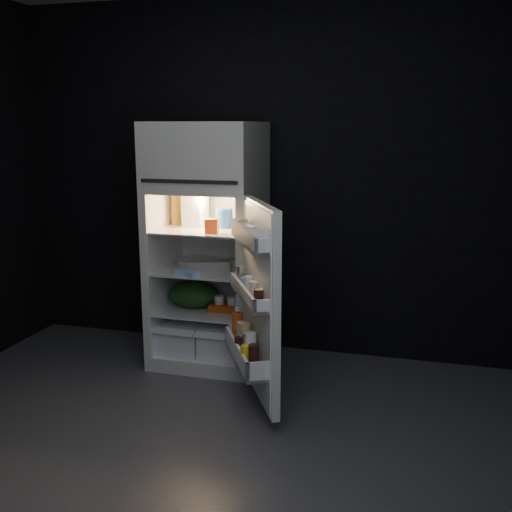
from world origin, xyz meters
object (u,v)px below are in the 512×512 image
(egg_carton, at_px, (209,266))
(yogurt_tray, at_px, (227,307))
(milk_jug, at_px, (195,210))
(fridge_door, at_px, (256,305))
(refrigerator, at_px, (209,236))

(egg_carton, xyz_separation_m, yogurt_tray, (0.13, 0.01, -0.31))
(milk_jug, xyz_separation_m, egg_carton, (0.14, -0.10, -0.38))
(milk_jug, distance_m, yogurt_tray, 0.75)
(fridge_door, bearing_deg, yogurt_tray, 122.66)
(fridge_door, xyz_separation_m, egg_carton, (-0.52, 0.59, 0.08))
(refrigerator, relative_size, yogurt_tray, 7.06)
(yogurt_tray, bearing_deg, milk_jug, 157.41)
(milk_jug, height_order, egg_carton, milk_jug)
(fridge_door, relative_size, egg_carton, 4.08)
(fridge_door, height_order, egg_carton, fridge_door)
(refrigerator, xyz_separation_m, fridge_door, (0.56, -0.70, -0.27))
(refrigerator, bearing_deg, yogurt_tray, -30.64)
(refrigerator, distance_m, egg_carton, 0.23)
(yogurt_tray, bearing_deg, refrigerator, 145.74)
(refrigerator, distance_m, yogurt_tray, 0.54)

